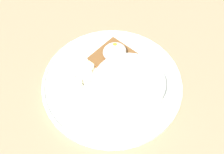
% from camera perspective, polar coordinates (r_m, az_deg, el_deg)
% --- Properties ---
extents(ground_plane, '(1.20, 1.20, 0.02)m').
position_cam_1_polar(ground_plane, '(0.68, 0.00, -1.95)').
color(ground_plane, '#9C7E5C').
rests_on(ground_plane, ground).
extents(plate, '(0.30, 0.30, 0.02)m').
position_cam_1_polar(plate, '(0.67, 0.00, -1.10)').
color(plate, white).
rests_on(plate, ground_plane).
extents(oatmeal_bowl, '(0.14, 0.14, 0.06)m').
position_cam_1_polar(oatmeal_bowl, '(0.62, 3.06, -2.11)').
color(oatmeal_bowl, white).
rests_on(oatmeal_bowl, plate).
extents(toast_slice, '(0.12, 0.12, 0.01)m').
position_cam_1_polar(toast_slice, '(0.69, 0.46, 3.39)').
color(toast_slice, brown).
rests_on(toast_slice, plate).
extents(poached_egg, '(0.05, 0.04, 0.04)m').
position_cam_1_polar(poached_egg, '(0.68, 0.47, 4.72)').
color(poached_egg, white).
rests_on(poached_egg, toast_slice).
extents(banana_slice_front, '(0.04, 0.04, 0.02)m').
position_cam_1_polar(banana_slice_front, '(0.66, -6.62, -1.38)').
color(banana_slice_front, '#EDE5C5').
rests_on(banana_slice_front, plate).
extents(banana_slice_left, '(0.04, 0.04, 0.01)m').
position_cam_1_polar(banana_slice_left, '(0.67, -4.92, 0.05)').
color(banana_slice_left, beige).
rests_on(banana_slice_left, plate).
extents(banana_slice_back, '(0.04, 0.04, 0.01)m').
position_cam_1_polar(banana_slice_back, '(0.68, -4.52, 1.81)').
color(banana_slice_back, beige).
rests_on(banana_slice_back, plate).
extents(banana_slice_right, '(0.05, 0.05, 0.01)m').
position_cam_1_polar(banana_slice_right, '(0.68, -6.81, 1.16)').
color(banana_slice_right, beige).
rests_on(banana_slice_right, plate).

